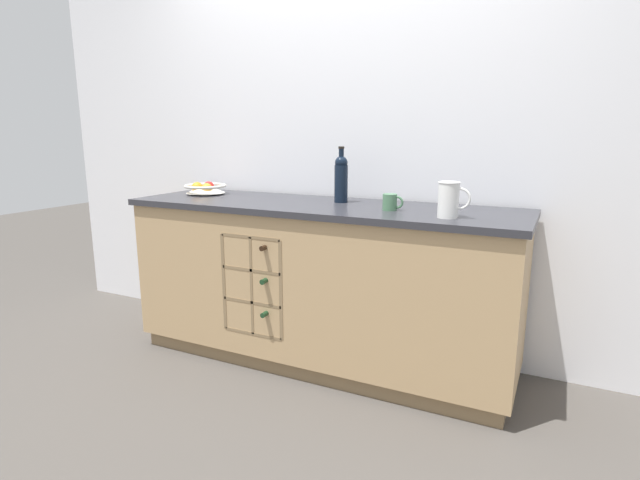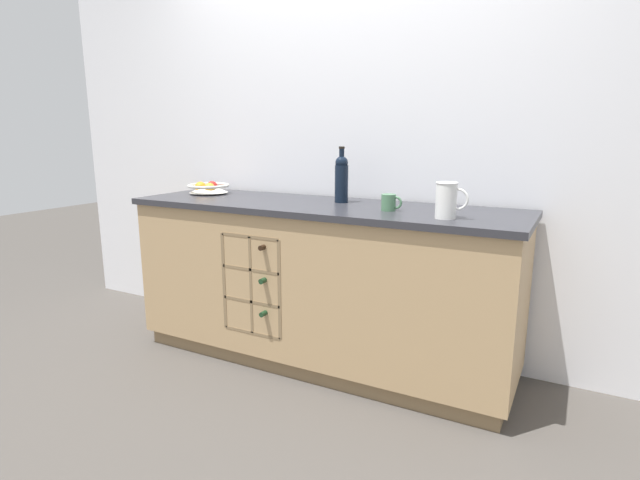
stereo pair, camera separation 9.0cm
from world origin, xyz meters
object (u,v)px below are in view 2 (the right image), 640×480
white_pitcher (447,199)px  ceramic_mug (389,202)px  standing_wine_bottle (341,178)px  fruit_bowl (208,188)px

white_pitcher → ceramic_mug: (-0.31, 0.10, -0.05)m
white_pitcher → standing_wine_bottle: size_ratio=0.54×
white_pitcher → fruit_bowl: bearing=172.3°
white_pitcher → standing_wine_bottle: 0.71m
fruit_bowl → white_pitcher: (1.59, -0.22, 0.05)m
white_pitcher → standing_wine_bottle: standing_wine_bottle is taller
ceramic_mug → white_pitcher: bearing=-17.0°
fruit_bowl → standing_wine_bottle: size_ratio=0.85×
fruit_bowl → ceramic_mug: size_ratio=2.45×
fruit_bowl → standing_wine_bottle: (0.93, 0.04, 0.10)m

